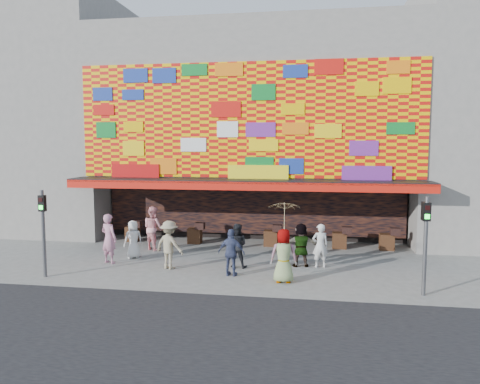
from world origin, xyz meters
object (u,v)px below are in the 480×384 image
(ped_b, at_px, (109,239))
(ped_i, at_px, (153,228))
(ped_c, at_px, (237,245))
(ped_a, at_px, (133,239))
(ped_h, at_px, (320,246))
(ped_f, at_px, (301,245))
(signal_right, at_px, (426,235))
(ped_e, at_px, (231,253))
(parasol, at_px, (284,217))
(signal_left, at_px, (43,223))
(ped_g, at_px, (284,256))
(ped_d, at_px, (169,245))

(ped_b, height_order, ped_i, ped_b)
(ped_c, bearing_deg, ped_a, -8.12)
(ped_a, relative_size, ped_c, 0.93)
(ped_a, height_order, ped_h, ped_h)
(ped_f, bearing_deg, signal_right, 134.85)
(ped_e, relative_size, parasol, 0.85)
(ped_h, relative_size, parasol, 0.84)
(ped_b, relative_size, ped_i, 1.01)
(signal_left, xyz_separation_m, signal_right, (12.40, 0.00, 0.00))
(ped_e, height_order, ped_g, ped_g)
(ped_i, bearing_deg, signal_right, -170.02)
(ped_c, distance_m, parasol, 2.81)
(ped_b, distance_m, ped_f, 7.29)
(ped_b, relative_size, ped_d, 1.08)
(ped_b, height_order, ped_d, ped_b)
(ped_c, relative_size, ped_g, 0.92)
(ped_i, relative_size, parasol, 0.98)
(ped_a, xyz_separation_m, ped_b, (-0.61, -0.90, 0.20))
(ped_d, xyz_separation_m, ped_i, (-1.66, 2.90, 0.06))
(signal_left, bearing_deg, ped_a, 56.41)
(ped_e, bearing_deg, ped_d, -3.88)
(signal_right, xyz_separation_m, ped_b, (-11.02, 2.09, -0.90))
(signal_left, bearing_deg, ped_h, 16.57)
(parasol, bearing_deg, ped_e, 165.55)
(ped_i, distance_m, parasol, 7.19)
(ped_g, bearing_deg, ped_b, -16.46)
(ped_h, relative_size, ped_i, 0.86)
(ped_b, bearing_deg, signal_right, -170.07)
(ped_b, relative_size, ped_g, 1.07)
(ped_c, xyz_separation_m, ped_g, (1.84, -1.61, 0.08))
(ped_e, relative_size, ped_f, 1.00)
(ped_i, bearing_deg, parasol, -179.41)
(signal_right, bearing_deg, ped_h, 137.77)
(ped_d, relative_size, ped_e, 1.08)
(ped_g, distance_m, parasol, 1.30)
(ped_b, xyz_separation_m, ped_h, (7.96, 0.69, -0.14))
(ped_b, distance_m, ped_h, 7.99)
(parasol, bearing_deg, ped_b, 168.05)
(signal_right, distance_m, ped_i, 11.18)
(ped_f, relative_size, ped_g, 0.91)
(ped_b, height_order, ped_e, ped_b)
(ped_g, distance_m, ped_i, 7.08)
(ped_b, xyz_separation_m, ped_i, (0.87, 2.50, -0.01))
(ped_h, distance_m, parasol, 2.79)
(ped_d, xyz_separation_m, ped_e, (2.40, -0.56, -0.07))
(signal_left, bearing_deg, ped_b, 56.57)
(ped_h, bearing_deg, ped_g, 47.71)
(signal_right, height_order, ped_e, signal_right)
(ped_e, bearing_deg, ped_c, -80.09)
(signal_right, distance_m, ped_f, 4.80)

